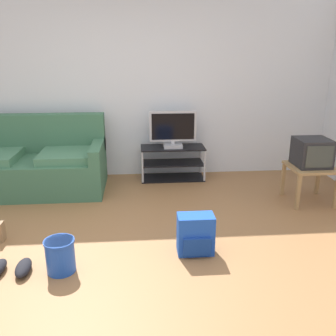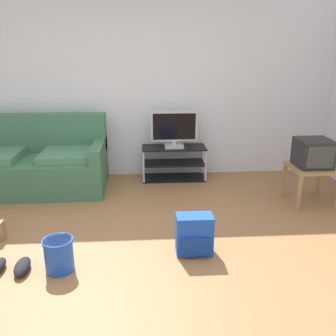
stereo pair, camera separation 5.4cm
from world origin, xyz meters
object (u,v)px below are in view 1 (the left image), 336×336
Objects in this scene: couch at (33,165)px; tv_stand at (173,163)px; backpack at (196,235)px; sneakers_pair at (10,268)px; side_table at (310,172)px; cleaning_bucket at (60,255)px; crt_tv at (312,152)px; flat_tv at (173,130)px.

tv_stand is at bearing 8.58° from couch.
backpack reaches higher than sneakers_pair.
side_table reaches higher than cleaning_bucket.
side_table is 1.33× the size of crt_tv.
side_table is at bearing 30.17° from backpack.
sneakers_pair is (-1.59, -2.27, -0.19)m from tv_stand.
flat_tv is 2.11m from backpack.
cleaning_bucket is (-1.16, -2.27, -0.08)m from tv_stand.
side_table is (3.48, -0.69, 0.04)m from couch.
crt_tv is 1.97m from backpack.
flat_tv is 1.81× the size of sneakers_pair.
crt_tv reaches higher than backpack.
crt_tv is (3.48, -0.68, 0.28)m from couch.
sneakers_pair is at bearing -157.67° from crt_tv.
couch is at bearing -171.42° from tv_stand.
flat_tv reaches higher than tv_stand.
flat_tv reaches higher than crt_tv.
flat_tv is at bearing 149.39° from crt_tv.
crt_tv is at bearing -31.20° from tv_stand.
cleaning_bucket is 0.80× the size of sneakers_pair.
tv_stand is at bearing 90.00° from flat_tv.
sneakers_pair is (-1.59, -2.24, -0.69)m from flat_tv.
tv_stand is 0.49m from flat_tv.
flat_tv is 2.25× the size of cleaning_bucket.
side_table is at bearing -11.28° from couch.
flat_tv is at bearing 7.91° from couch.
flat_tv is at bearing 148.96° from side_table.
tv_stand is 2.77m from sneakers_pair.
side_table is 3.44m from sneakers_pair.
backpack is at bearing 7.22° from sneakers_pair.
crt_tv is 1.05× the size of backpack.
cleaning_bucket is at bearing -117.12° from tv_stand.
couch is 5.16× the size of sneakers_pair.
flat_tv reaches higher than couch.
couch is 6.41× the size of cleaning_bucket.
crt_tv is at bearing 90.00° from side_table.
flat_tv is 2.59m from cleaning_bucket.
couch is 4.76× the size of crt_tv.
sneakers_pair is at bearing -81.33° from couch.
cleaning_bucket is at bearing -0.34° from sneakers_pair.
crt_tv is at bearing -11.02° from couch.
couch reaches higher than sneakers_pair.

